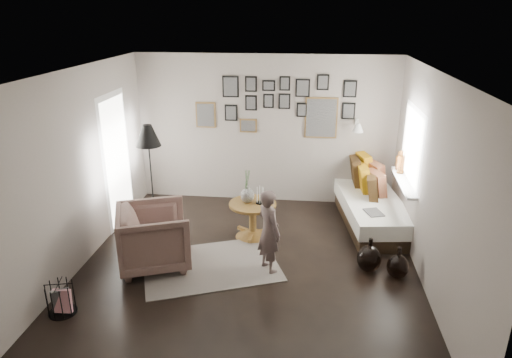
# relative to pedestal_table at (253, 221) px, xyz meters

# --- Properties ---
(ground) EXTENTS (4.80, 4.80, 0.00)m
(ground) POSITION_rel_pedestal_table_xyz_m (0.05, -0.91, -0.26)
(ground) COLOR black
(ground) RESTS_ON ground
(wall_back) EXTENTS (4.50, 0.00, 4.50)m
(wall_back) POSITION_rel_pedestal_table_xyz_m (0.05, 1.49, 1.04)
(wall_back) COLOR gray
(wall_back) RESTS_ON ground
(wall_front) EXTENTS (4.50, 0.00, 4.50)m
(wall_front) POSITION_rel_pedestal_table_xyz_m (0.05, -3.31, 1.04)
(wall_front) COLOR gray
(wall_front) RESTS_ON ground
(wall_left) EXTENTS (0.00, 4.80, 4.80)m
(wall_left) POSITION_rel_pedestal_table_xyz_m (-2.20, -0.91, 1.04)
(wall_left) COLOR gray
(wall_left) RESTS_ON ground
(wall_right) EXTENTS (0.00, 4.80, 4.80)m
(wall_right) POSITION_rel_pedestal_table_xyz_m (2.30, -0.91, 1.04)
(wall_right) COLOR gray
(wall_right) RESTS_ON ground
(ceiling) EXTENTS (4.80, 4.80, 0.00)m
(ceiling) POSITION_rel_pedestal_table_xyz_m (0.05, -0.91, 2.34)
(ceiling) COLOR white
(ceiling) RESTS_ON wall_back
(door_left) EXTENTS (0.00, 2.14, 2.14)m
(door_left) POSITION_rel_pedestal_table_xyz_m (-2.19, 0.29, 0.79)
(door_left) COLOR white
(door_left) RESTS_ON wall_left
(window_right) EXTENTS (0.15, 1.32, 1.30)m
(window_right) POSITION_rel_pedestal_table_xyz_m (2.22, 0.43, 0.67)
(window_right) COLOR white
(window_right) RESTS_ON wall_right
(gallery_wall) EXTENTS (2.74, 0.03, 1.08)m
(gallery_wall) POSITION_rel_pedestal_table_xyz_m (0.33, 1.47, 1.48)
(gallery_wall) COLOR brown
(gallery_wall) RESTS_ON wall_back
(wall_sconce) EXTENTS (0.18, 0.36, 0.16)m
(wall_sconce) POSITION_rel_pedestal_table_xyz_m (1.60, 1.22, 1.20)
(wall_sconce) COLOR white
(wall_sconce) RESTS_ON wall_back
(rug) EXTENTS (2.11, 1.81, 0.01)m
(rug) POSITION_rel_pedestal_table_xyz_m (-0.46, -0.92, -0.25)
(rug) COLOR beige
(rug) RESTS_ON ground
(pedestal_table) EXTENTS (0.71, 0.71, 0.56)m
(pedestal_table) POSITION_rel_pedestal_table_xyz_m (0.00, 0.00, 0.00)
(pedestal_table) COLOR brown
(pedestal_table) RESTS_ON ground
(vase) EXTENTS (0.20, 0.20, 0.51)m
(vase) POSITION_rel_pedestal_table_xyz_m (-0.08, 0.02, 0.46)
(vase) COLOR black
(vase) RESTS_ON pedestal_table
(candles) EXTENTS (0.12, 0.12, 0.26)m
(candles) POSITION_rel_pedestal_table_xyz_m (0.11, 0.00, 0.43)
(candles) COLOR black
(candles) RESTS_ON pedestal_table
(daybed) EXTENTS (1.13, 2.13, 0.99)m
(daybed) POSITION_rel_pedestal_table_xyz_m (1.85, 0.72, 0.06)
(daybed) COLOR black
(daybed) RESTS_ON ground
(magazine_on_daybed) EXTENTS (0.30, 0.36, 0.02)m
(magazine_on_daybed) POSITION_rel_pedestal_table_xyz_m (1.80, 0.08, 0.20)
(magazine_on_daybed) COLOR black
(magazine_on_daybed) RESTS_ON daybed
(armchair) EXTENTS (1.19, 1.17, 0.84)m
(armchair) POSITION_rel_pedestal_table_xyz_m (-1.22, -0.96, 0.16)
(armchair) COLOR brown
(armchair) RESTS_ON ground
(armchair_cushion) EXTENTS (0.49, 0.50, 0.17)m
(armchair_cushion) POSITION_rel_pedestal_table_xyz_m (-1.19, -0.91, 0.22)
(armchair_cushion) COLOR silver
(armchair_cushion) RESTS_ON armchair
(floor_lamp) EXTENTS (0.39, 0.39, 1.65)m
(floor_lamp) POSITION_rel_pedestal_table_xyz_m (-1.63, 0.26, 1.17)
(floor_lamp) COLOR black
(floor_lamp) RESTS_ON ground
(magazine_basket) EXTENTS (0.36, 0.36, 0.38)m
(magazine_basket) POSITION_rel_pedestal_table_xyz_m (-1.95, -2.12, -0.07)
(magazine_basket) COLOR black
(magazine_basket) RESTS_ON ground
(demijohn_large) EXTENTS (0.32, 0.32, 0.48)m
(demijohn_large) POSITION_rel_pedestal_table_xyz_m (1.65, -0.81, -0.07)
(demijohn_large) COLOR black
(demijohn_large) RESTS_ON ground
(demijohn_small) EXTENTS (0.28, 0.28, 0.44)m
(demijohn_small) POSITION_rel_pedestal_table_xyz_m (2.00, -0.93, -0.09)
(demijohn_small) COLOR black
(demijohn_small) RESTS_ON ground
(child) EXTENTS (0.47, 0.50, 1.15)m
(child) POSITION_rel_pedestal_table_xyz_m (0.32, -0.92, 0.32)
(child) COLOR brown
(child) RESTS_ON ground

